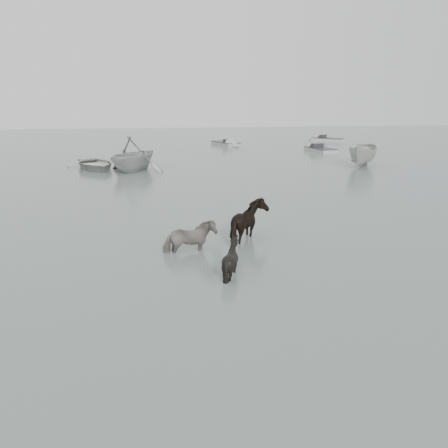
{
  "coord_description": "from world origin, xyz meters",
  "views": [
    {
      "loc": [
        -2.78,
        -12.38,
        4.75
      ],
      "look_at": [
        -0.58,
        0.7,
        1.0
      ],
      "focal_mm": 35.0,
      "sensor_mm": 36.0,
      "label": 1
    }
  ],
  "objects": [
    {
      "name": "ground",
      "position": [
        0.0,
        0.0,
        0.0
      ],
      "size": [
        140.0,
        140.0,
        0.0
      ],
      "primitive_type": "plane",
      "color": "#4D5B56",
      "rests_on": "ground"
    },
    {
      "name": "pony_pinto",
      "position": [
        -1.65,
        1.09,
        0.72
      ],
      "size": [
        1.82,
        1.08,
        1.44
      ],
      "primitive_type": "imported",
      "rotation": [
        0.0,
        0.0,
        1.76
      ],
      "color": "black",
      "rests_on": "ground"
    },
    {
      "name": "pony_dark",
      "position": [
        0.57,
        2.0,
        0.85
      ],
      "size": [
        1.72,
        1.92,
        1.7
      ],
      "primitive_type": "imported",
      "rotation": [
        0.0,
        0.0,
        1.4
      ],
      "color": "black",
      "rests_on": "ground"
    },
    {
      "name": "pony_black",
      "position": [
        -0.66,
        -0.98,
        0.65
      ],
      "size": [
        1.51,
        1.45,
        1.29
      ],
      "primitive_type": "imported",
      "rotation": [
        0.0,
        0.0,
        2.03
      ],
      "color": "black",
      "rests_on": "ground"
    },
    {
      "name": "rowboat_lead",
      "position": [
        -6.76,
        20.15,
        0.49
      ],
      "size": [
        4.91,
        5.64,
        0.98
      ],
      "primitive_type": "imported",
      "rotation": [
        0.0,
        0.0,
        0.39
      ],
      "color": "#A8A9A4",
      "rests_on": "ground"
    },
    {
      "name": "rowboat_trail",
      "position": [
        -3.95,
        18.76,
        1.28
      ],
      "size": [
        6.22,
        6.39,
        2.56
      ],
      "primitive_type": "imported",
      "rotation": [
        0.0,
        0.0,
        2.54
      ],
      "color": "#9B9D9B",
      "rests_on": "ground"
    },
    {
      "name": "boat_small",
      "position": [
        12.99,
        18.32,
        0.9
      ],
      "size": [
        4.24,
        4.75,
        1.8
      ],
      "primitive_type": "imported",
      "rotation": [
        0.0,
        0.0,
        -0.66
      ],
      "color": "#A7A7A2",
      "rests_on": "ground"
    },
    {
      "name": "skiff_port",
      "position": [
        13.49,
        28.0,
        0.38
      ],
      "size": [
        2.37,
        5.39,
        0.75
      ],
      "primitive_type": null,
      "rotation": [
        0.0,
        0.0,
        1.72
      ],
      "color": "#9FA29F",
      "rests_on": "ground"
    },
    {
      "name": "skiff_mid",
      "position": [
        5.49,
        35.79,
        0.38
      ],
      "size": [
        3.3,
        6.1,
        0.75
      ],
      "primitive_type": null,
      "rotation": [
        0.0,
        0.0,
        -1.26
      ],
      "color": "gray",
      "rests_on": "ground"
    },
    {
      "name": "skiff_star",
      "position": [
        18.74,
        38.91,
        0.38
      ],
      "size": [
        4.82,
        4.78,
        0.75
      ],
      "primitive_type": null,
      "rotation": [
        0.0,
        0.0,
        2.36
      ],
      "color": "#AEAFAA",
      "rests_on": "ground"
    }
  ]
}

